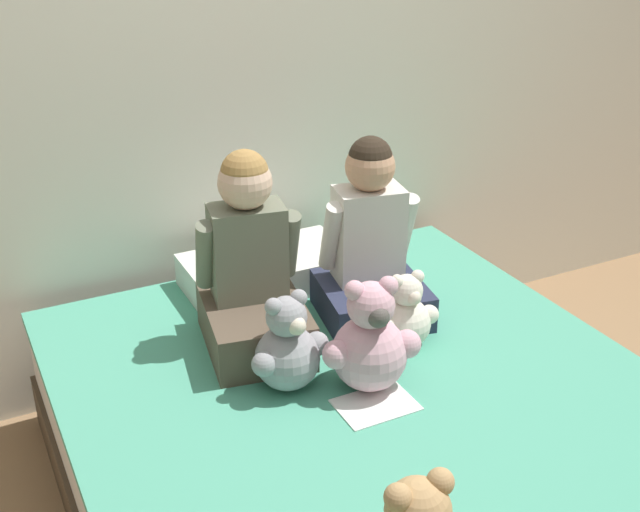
# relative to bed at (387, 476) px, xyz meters

# --- Properties ---
(wall_behind_bed) EXTENTS (8.00, 0.06, 2.50)m
(wall_behind_bed) POSITION_rel_bed_xyz_m (0.00, 1.09, 1.03)
(wall_behind_bed) COLOR silver
(wall_behind_bed) RESTS_ON ground_plane
(bed) EXTENTS (1.61, 1.99, 0.44)m
(bed) POSITION_rel_bed_xyz_m (0.00, 0.00, 0.00)
(bed) COLOR #473828
(bed) RESTS_ON ground_plane
(child_on_left) EXTENTS (0.35, 0.43, 0.60)m
(child_on_left) POSITION_rel_bed_xyz_m (-0.19, 0.49, 0.45)
(child_on_left) COLOR brown
(child_on_left) RESTS_ON bed
(child_on_right) EXTENTS (0.37, 0.37, 0.58)m
(child_on_right) POSITION_rel_bed_xyz_m (0.21, 0.49, 0.45)
(child_on_right) COLOR #282D47
(child_on_right) RESTS_ON bed
(teddy_bear_held_by_left_child) EXTENTS (0.24, 0.18, 0.29)m
(teddy_bear_held_by_left_child) POSITION_rel_bed_xyz_m (-0.19, 0.22, 0.34)
(teddy_bear_held_by_left_child) COLOR #939399
(teddy_bear_held_by_left_child) RESTS_ON bed
(teddy_bear_held_by_right_child) EXTENTS (0.21, 0.15, 0.25)m
(teddy_bear_held_by_right_child) POSITION_rel_bed_xyz_m (0.21, 0.26, 0.32)
(teddy_bear_held_by_right_child) COLOR silver
(teddy_bear_held_by_right_child) RESTS_ON bed
(teddy_bear_between_children) EXTENTS (0.27, 0.21, 0.33)m
(teddy_bear_between_children) POSITION_rel_bed_xyz_m (0.01, 0.12, 0.36)
(teddy_bear_between_children) COLOR #DBA3B2
(teddy_bear_between_children) RESTS_ON bed
(pillow_at_headboard) EXTENTS (0.56, 0.31, 0.11)m
(pillow_at_headboard) POSITION_rel_bed_xyz_m (0.00, 0.81, 0.28)
(pillow_at_headboard) COLOR silver
(pillow_at_headboard) RESTS_ON bed
(sign_card) EXTENTS (0.21, 0.15, 0.00)m
(sign_card) POSITION_rel_bed_xyz_m (-0.02, 0.04, 0.22)
(sign_card) COLOR white
(sign_card) RESTS_ON bed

